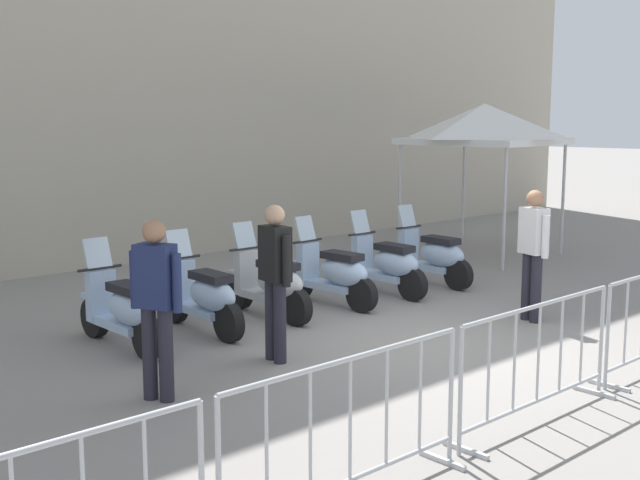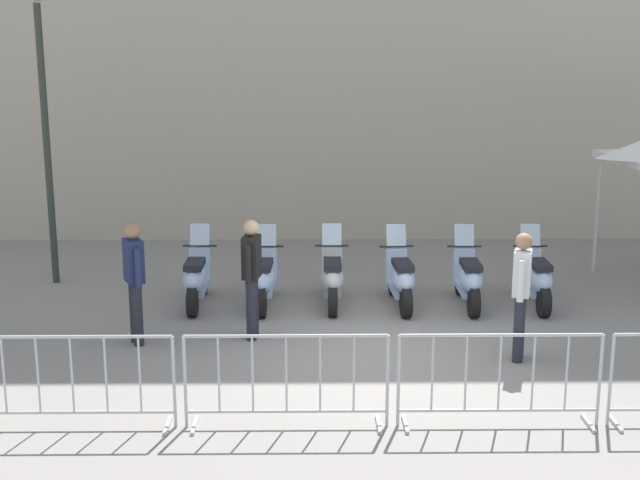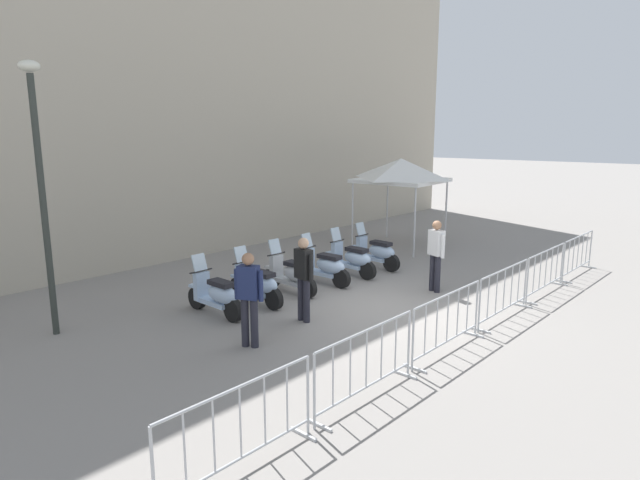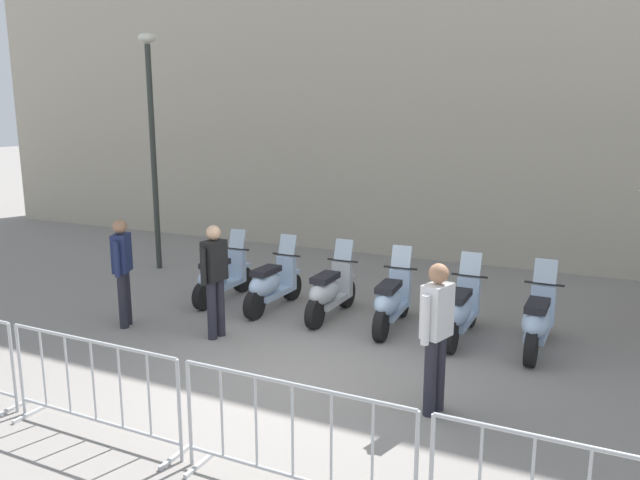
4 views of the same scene
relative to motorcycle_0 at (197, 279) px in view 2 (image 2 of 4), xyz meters
name	(u,v)px [view 2 (image 2 of 4)]	position (x,y,z in m)	size (l,w,h in m)	color
ground_plane	(377,356)	(2.50, -2.55, -0.45)	(120.00, 120.00, 0.00)	gray
motorcycle_0	(197,279)	(0.00, 0.00, 0.00)	(0.56, 1.73, 1.24)	black
motorcycle_1	(264,279)	(1.08, -0.15, 0.00)	(0.60, 1.72, 1.24)	black
motorcycle_2	(332,279)	(2.16, -0.22, 0.00)	(0.57, 1.73, 1.24)	black
motorcycle_3	(401,280)	(3.25, -0.38, 0.00)	(0.56, 1.72, 1.24)	black
motorcycle_4	(468,280)	(4.32, -0.49, 0.00)	(0.58, 1.73, 1.24)	black
motorcycle_5	(536,279)	(5.41, -0.59, 0.00)	(0.59, 1.72, 1.24)	black
barrier_segment_1	(72,383)	(-1.17, -4.40, 0.07)	(2.23, 0.63, 1.07)	#B2B5B7
barrier_segment_2	(286,382)	(1.14, -4.61, 0.07)	(2.23, 0.63, 1.07)	#B2B5B7
barrier_segment_3	(499,381)	(3.45, -4.82, 0.07)	(2.23, 0.63, 1.07)	#B2B5B7
street_lamp	(44,107)	(-2.55, 1.71, 2.63)	(0.36, 0.36, 5.01)	#2D332D
officer_near_row_end	(521,289)	(4.35, -2.87, 0.53)	(0.34, 0.52, 1.73)	#23232D
officer_mid_plaza	(252,272)	(0.85, -1.64, 0.53)	(0.30, 0.54, 1.73)	#23232D
officer_by_barriers	(134,276)	(-0.77, -1.70, 0.53)	(0.33, 0.52, 1.73)	#23232D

